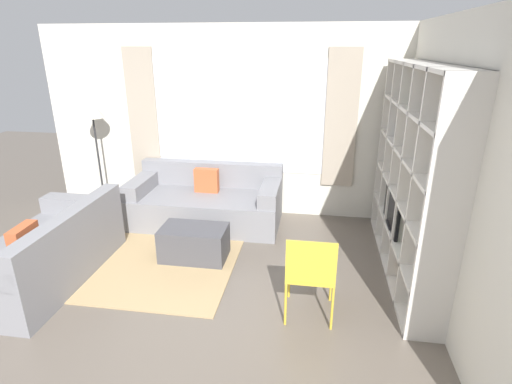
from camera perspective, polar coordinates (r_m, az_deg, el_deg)
The scene contains 10 objects.
ground_plane at distance 3.64m, azimuth -12.60°, elevation -22.13°, with size 16.00×16.00×0.00m, color #665B51.
wall_back at distance 5.86m, azimuth -2.43°, elevation 9.83°, with size 5.82×0.11×2.70m.
wall_right at distance 4.36m, azimuth 24.85°, elevation 4.14°, with size 0.07×4.36×2.70m, color silver.
area_rug at distance 5.08m, azimuth -15.74°, elevation -8.92°, with size 2.25×2.00×0.01m, color tan.
shelving_unit at distance 4.57m, azimuth 21.66°, elevation 2.18°, with size 0.35×2.53×2.26m.
couch_main at distance 5.75m, azimuth -7.10°, elevation -1.54°, with size 2.10×0.98×0.80m.
couch_side at distance 4.92m, azimuth -27.89°, elevation -7.80°, with size 0.98×1.85×0.80m.
ottoman at distance 4.85m, azimuth -8.81°, elevation -7.23°, with size 0.77×0.46×0.40m.
floor_lamp at distance 6.31m, azimuth -22.31°, elevation 9.97°, with size 0.33×0.33×1.69m.
folding_chair at distance 3.69m, azimuth 7.81°, elevation -10.99°, with size 0.44×0.46×0.86m.
Camera 1 is at (1.13, -2.46, 2.43)m, focal length 28.00 mm.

